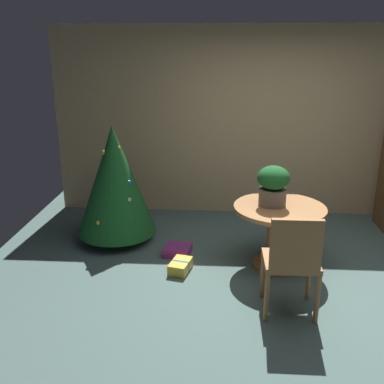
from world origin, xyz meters
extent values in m
plane|color=#4C6660|center=(0.00, 0.00, 0.00)|extent=(6.60, 6.60, 0.00)
cube|color=tan|center=(0.00, 2.20, 1.30)|extent=(6.00, 0.10, 2.60)
cylinder|color=#9E6B3D|center=(-0.04, 0.47, 0.02)|extent=(0.52, 0.52, 0.04)
cylinder|color=#9E6B3D|center=(-0.04, 0.47, 0.35)|extent=(0.24, 0.24, 0.62)
cylinder|color=#9E6B3D|center=(-0.04, 0.47, 0.68)|extent=(0.98, 0.98, 0.04)
cylinder|color=#665B51|center=(-0.12, 0.51, 0.79)|extent=(0.29, 0.29, 0.18)
ellipsoid|color=#195623|center=(-0.12, 0.51, 1.00)|extent=(0.34, 0.34, 0.26)
sphere|color=red|center=(-0.06, 0.41, 1.00)|extent=(0.06, 0.06, 0.06)
sphere|color=red|center=(-0.13, 0.61, 1.03)|extent=(0.07, 0.07, 0.07)
sphere|color=red|center=(-0.02, 0.54, 1.01)|extent=(0.08, 0.08, 0.08)
sphere|color=red|center=(-0.17, 0.45, 1.00)|extent=(0.08, 0.08, 0.08)
cylinder|color=#9E6B3D|center=(-0.25, -0.18, 0.23)|extent=(0.04, 0.04, 0.47)
cylinder|color=#9E6B3D|center=(0.18, -0.18, 0.23)|extent=(0.04, 0.04, 0.47)
cylinder|color=#9E6B3D|center=(-0.25, -0.57, 0.23)|extent=(0.04, 0.04, 0.47)
cylinder|color=#9E6B3D|center=(0.18, -0.57, 0.23)|extent=(0.04, 0.04, 0.47)
cube|color=#9E6B3D|center=(-0.04, -0.38, 0.49)|extent=(0.48, 0.43, 0.05)
cube|color=#9E6B3D|center=(-0.04, -0.57, 0.74)|extent=(0.43, 0.05, 0.45)
cylinder|color=brown|center=(-1.94, 1.06, 0.06)|extent=(0.10, 0.10, 0.12)
cone|color=#195623|center=(-1.94, 1.06, 0.78)|extent=(0.97, 0.97, 1.32)
sphere|color=gold|center=(-2.07, 0.71, 0.37)|extent=(0.06, 0.06, 0.06)
sphere|color=red|center=(-2.12, 1.11, 0.85)|extent=(0.06, 0.06, 0.06)
sphere|color=gold|center=(-2.03, 1.02, 1.13)|extent=(0.07, 0.07, 0.07)
sphere|color=#2D51A8|center=(-1.75, 0.94, 0.79)|extent=(0.06, 0.06, 0.06)
sphere|color=#2D51A8|center=(-2.13, 1.15, 0.77)|extent=(0.05, 0.05, 0.05)
sphere|color=gold|center=(-1.86, 1.03, 1.19)|extent=(0.04, 0.04, 0.04)
sphere|color=silver|center=(-1.73, 0.86, 0.61)|extent=(0.06, 0.06, 0.06)
sphere|color=red|center=(-1.83, 1.18, 0.93)|extent=(0.05, 0.05, 0.05)
cube|color=#9E287A|center=(-1.15, 0.68, 0.05)|extent=(0.33, 0.33, 0.10)
cube|color=#1E569E|center=(-1.15, 0.68, 0.05)|extent=(0.30, 0.08, 0.10)
cube|color=gold|center=(-1.08, 0.28, 0.06)|extent=(0.26, 0.34, 0.12)
cube|color=#1E569E|center=(-1.08, 0.28, 0.06)|extent=(0.19, 0.08, 0.12)
camera|label=1|loc=(-0.69, -3.94, 2.30)|focal=41.07mm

